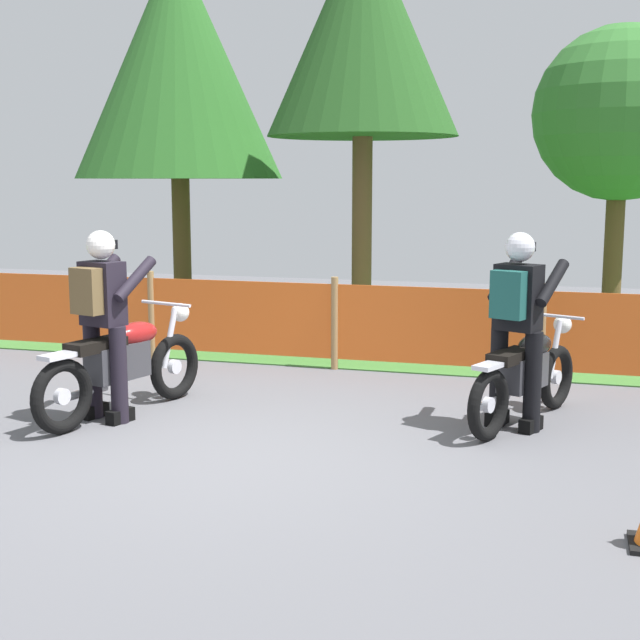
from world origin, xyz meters
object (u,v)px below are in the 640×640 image
at_px(motorcycle_lead, 526,374).
at_px(motorcycle_trailing, 123,364).
at_px(rider_lead, 517,319).
at_px(rider_trailing, 103,315).

height_order(motorcycle_lead, motorcycle_trailing, motorcycle_trailing).
relative_size(motorcycle_lead, rider_lead, 1.06).
height_order(motorcycle_lead, rider_lead, rider_lead).
height_order(motorcycle_trailing, rider_trailing, rider_trailing).
xyz_separation_m(motorcycle_lead, motorcycle_trailing, (-3.53, -0.71, 0.03)).
relative_size(motorcycle_trailing, rider_lead, 1.18).
height_order(rider_lead, rider_trailing, same).
height_order(motorcycle_lead, rider_trailing, rider_trailing).
xyz_separation_m(motorcycle_lead, rider_trailing, (-3.59, -0.93, 0.51)).
xyz_separation_m(motorcycle_trailing, rider_trailing, (-0.06, -0.21, 0.48)).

